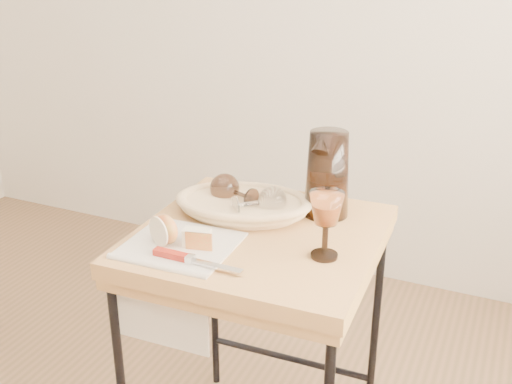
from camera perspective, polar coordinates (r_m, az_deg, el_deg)
The scene contains 10 objects.
side_table at distance 1.81m, azimuth 0.27°, elevation -14.92°, with size 0.61×0.61×0.78m, color olive, non-canonical shape.
tea_towel at distance 1.54m, azimuth -7.03°, elevation -4.89°, with size 0.27×0.24×0.01m, color beige.
bread_basket at distance 1.69m, azimuth -1.18°, elevation -1.34°, with size 0.34×0.23×0.05m, color #A8744D, non-canonical shape.
goblet_lying_a at distance 1.70m, azimuth -1.88°, elevation -0.05°, with size 0.14×0.09×0.09m, color brown, non-canonical shape.
goblet_lying_b at distance 1.65m, azimuth 0.08°, elevation -1.01°, with size 0.13×0.08×0.08m, color white, non-canonical shape.
pitcher at distance 1.67m, azimuth 6.67°, elevation 1.67°, with size 0.16×0.24×0.28m, color black, non-canonical shape.
wine_goblet at distance 1.45m, azimuth 6.51°, elevation -3.07°, with size 0.08×0.08×0.17m, color white, non-canonical shape.
apple_half at distance 1.53m, azimuth -8.40°, elevation -3.42°, with size 0.08×0.04×0.08m, color red.
apple_wedge at distance 1.51m, azimuth -5.52°, elevation -4.26°, with size 0.07×0.04×0.05m, color beige.
table_knife at distance 1.45m, azimuth -5.86°, elevation -6.26°, with size 0.23×0.02×0.02m, color silver, non-canonical shape.
Camera 1 is at (1.09, -0.77, 1.49)m, focal length 42.94 mm.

